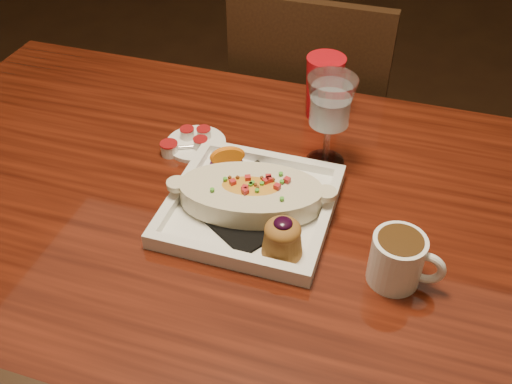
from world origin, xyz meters
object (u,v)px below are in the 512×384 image
(chair_far, at_px, (312,127))
(red_tumbler, at_px, (324,87))
(saucer, at_px, (196,142))
(plate, at_px, (253,201))
(coffee_mug, at_px, (399,258))
(table, at_px, (240,242))
(goblet, at_px, (330,107))

(chair_far, height_order, red_tumbler, chair_far)
(saucer, bearing_deg, plate, -42.21)
(coffee_mug, bearing_deg, saucer, 156.08)
(plate, xyz_separation_m, saucer, (-0.17, 0.16, -0.02))
(saucer, xyz_separation_m, red_tumbler, (0.22, 0.19, 0.06))
(plate, relative_size, coffee_mug, 2.44)
(table, height_order, plate, plate)
(goblet, bearing_deg, coffee_mug, -56.41)
(chair_far, relative_size, plate, 3.24)
(coffee_mug, distance_m, goblet, 0.32)
(coffee_mug, relative_size, red_tumbler, 0.85)
(red_tumbler, bearing_deg, coffee_mug, -63.37)
(plate, bearing_deg, red_tumbler, 82.24)
(coffee_mug, xyz_separation_m, saucer, (-0.44, 0.23, -0.04))
(coffee_mug, bearing_deg, chair_far, 116.37)
(coffee_mug, xyz_separation_m, red_tumbler, (-0.21, 0.43, 0.02))
(goblet, distance_m, red_tumbler, 0.19)
(coffee_mug, height_order, goblet, goblet)
(chair_far, distance_m, coffee_mug, 0.83)
(chair_far, height_order, plate, chair_far)
(table, distance_m, goblet, 0.31)
(table, xyz_separation_m, plate, (0.03, -0.01, 0.13))
(plate, bearing_deg, saucer, 137.71)
(coffee_mug, relative_size, goblet, 0.61)
(plate, height_order, saucer, plate)
(goblet, bearing_deg, red_tumbler, 104.53)
(goblet, relative_size, saucer, 1.55)
(table, relative_size, saucer, 12.18)
(saucer, relative_size, red_tumbler, 0.89)
(chair_far, height_order, saucer, chair_far)
(table, distance_m, saucer, 0.23)
(table, distance_m, plate, 0.13)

